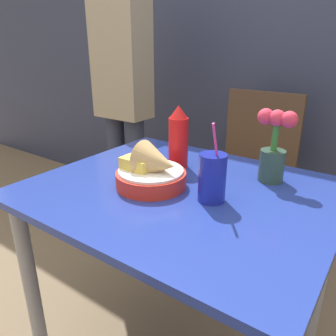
{
  "coord_description": "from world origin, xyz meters",
  "views": [
    {
      "loc": [
        0.51,
        -0.79,
        1.16
      ],
      "look_at": [
        -0.04,
        -0.01,
        0.79
      ],
      "focal_mm": 35.0,
      "sensor_mm": 36.0,
      "label": 1
    }
  ],
  "objects_px": {
    "drink_cup": "(212,179)",
    "flower_vase": "(274,148)",
    "ketchup_bottle": "(178,138)",
    "food_basket": "(153,171)",
    "chair_far_window": "(253,166)",
    "person_standing": "(123,94)"
  },
  "relations": [
    {
      "from": "chair_far_window",
      "to": "drink_cup",
      "type": "height_order",
      "value": "drink_cup"
    },
    {
      "from": "ketchup_bottle",
      "to": "flower_vase",
      "type": "height_order",
      "value": "flower_vase"
    },
    {
      "from": "chair_far_window",
      "to": "ketchup_bottle",
      "type": "bearing_deg",
      "value": -93.8
    },
    {
      "from": "ketchup_bottle",
      "to": "flower_vase",
      "type": "xyz_separation_m",
      "value": [
        0.32,
        0.07,
        0.0
      ]
    },
    {
      "from": "food_basket",
      "to": "flower_vase",
      "type": "bearing_deg",
      "value": 42.64
    },
    {
      "from": "ketchup_bottle",
      "to": "person_standing",
      "type": "bearing_deg",
      "value": 145.9
    },
    {
      "from": "ketchup_bottle",
      "to": "drink_cup",
      "type": "height_order",
      "value": "drink_cup"
    },
    {
      "from": "person_standing",
      "to": "drink_cup",
      "type": "bearing_deg",
      "value": -34.82
    },
    {
      "from": "ketchup_bottle",
      "to": "food_basket",
      "type": "bearing_deg",
      "value": -79.6
    },
    {
      "from": "food_basket",
      "to": "drink_cup",
      "type": "height_order",
      "value": "drink_cup"
    },
    {
      "from": "chair_far_window",
      "to": "food_basket",
      "type": "bearing_deg",
      "value": -90.53
    },
    {
      "from": "flower_vase",
      "to": "person_standing",
      "type": "distance_m",
      "value": 1.11
    },
    {
      "from": "chair_far_window",
      "to": "flower_vase",
      "type": "bearing_deg",
      "value": -65.15
    },
    {
      "from": "drink_cup",
      "to": "food_basket",
      "type": "bearing_deg",
      "value": -173.42
    },
    {
      "from": "flower_vase",
      "to": "person_standing",
      "type": "bearing_deg",
      "value": 158.09
    },
    {
      "from": "ketchup_bottle",
      "to": "drink_cup",
      "type": "xyz_separation_m",
      "value": [
        0.23,
        -0.17,
        -0.04
      ]
    },
    {
      "from": "food_basket",
      "to": "ketchup_bottle",
      "type": "xyz_separation_m",
      "value": [
        -0.04,
        0.2,
        0.06
      ]
    },
    {
      "from": "drink_cup",
      "to": "flower_vase",
      "type": "xyz_separation_m",
      "value": [
        0.09,
        0.24,
        0.05
      ]
    },
    {
      "from": "drink_cup",
      "to": "person_standing",
      "type": "height_order",
      "value": "person_standing"
    },
    {
      "from": "chair_far_window",
      "to": "flower_vase",
      "type": "relative_size",
      "value": 3.94
    },
    {
      "from": "drink_cup",
      "to": "flower_vase",
      "type": "height_order",
      "value": "same"
    },
    {
      "from": "drink_cup",
      "to": "person_standing",
      "type": "bearing_deg",
      "value": 145.18
    }
  ]
}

